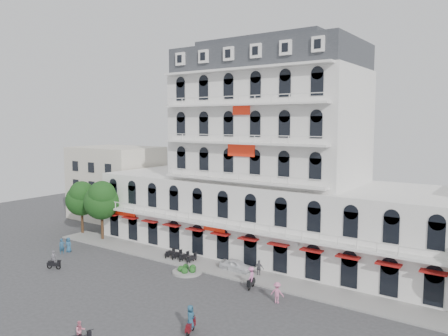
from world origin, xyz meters
TOP-DOWN VIEW (x-y plane):
  - ground at (0.00, 0.00)m, footprint 120.00×120.00m
  - sidewalk at (0.00, 9.00)m, footprint 53.00×4.00m
  - main_building at (0.00, 18.00)m, footprint 45.00×15.00m
  - flank_building_west at (-30.00, 20.00)m, footprint 14.00×10.00m
  - traffic_island at (-3.00, 6.00)m, footprint 3.20×3.20m
  - parked_scooter_row at (-6.35, 8.80)m, footprint 4.40×1.80m
  - tree_west_outer at (-25.95, 9.98)m, footprint 4.50×4.48m
  - tree_west_inner at (-20.95, 9.48)m, footprint 4.76×4.76m
  - parked_car at (0.98, 9.50)m, footprint 3.82×1.56m
  - rider_west at (-15.87, -1.44)m, footprint 1.61×0.91m
  - rider_southwest at (0.61, -10.29)m, footprint 0.85×1.64m
  - rider_east at (5.85, -4.23)m, footprint 0.83×1.64m
  - rider_center at (4.89, 6.19)m, footprint 0.83×1.69m
  - pedestrian_left at (-20.00, 3.39)m, footprint 1.01×0.79m
  - pedestrian_mid at (3.83, 9.50)m, footprint 1.08×0.59m
  - pedestrian_right at (8.57, 4.64)m, footprint 1.32×0.89m
  - pedestrian_far at (-20.00, 2.46)m, footprint 0.69×0.81m

SIDE VIEW (x-z plane):
  - ground at x=0.00m, z-range 0.00..0.00m
  - parked_scooter_row at x=-6.35m, z-range -0.55..0.55m
  - sidewalk at x=0.00m, z-range 0.00..0.16m
  - traffic_island at x=-3.00m, z-range -0.54..1.06m
  - parked_car at x=0.98m, z-range 0.00..1.30m
  - pedestrian_mid at x=3.83m, z-range 0.00..1.75m
  - pedestrian_left at x=-20.00m, z-range 0.00..1.84m
  - rider_west at x=-15.87m, z-range -0.12..1.97m
  - pedestrian_far at x=-20.00m, z-range 0.00..1.90m
  - pedestrian_right at x=8.57m, z-range 0.00..1.90m
  - rider_southwest at x=0.61m, z-range -0.01..1.94m
  - rider_east at x=5.85m, z-range 0.01..2.29m
  - rider_center at x=4.89m, z-range 0.06..2.24m
  - tree_west_outer at x=-25.95m, z-range 1.47..9.23m
  - tree_west_inner at x=-20.95m, z-range 1.56..9.81m
  - flank_building_west at x=-30.00m, z-range 0.00..12.00m
  - main_building at x=0.00m, z-range -2.94..22.86m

